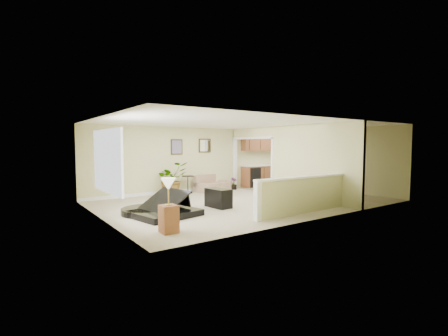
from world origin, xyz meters
TOP-DOWN VIEW (x-y plane):
  - floor at (0.00, 0.00)m, footprint 9.00×9.00m
  - back_wall at (0.00, 3.00)m, footprint 9.00×0.04m
  - front_wall at (0.00, -3.00)m, footprint 9.00×0.04m
  - left_wall at (-4.50, 0.00)m, footprint 0.04×6.00m
  - right_wall at (4.50, 0.00)m, footprint 0.04×6.00m
  - ceiling at (0.00, 0.00)m, footprint 9.00×6.00m
  - kitchen_vinyl at (3.15, 0.00)m, footprint 2.70×6.00m
  - interior_partition at (1.80, 0.25)m, footprint 0.18×5.99m
  - pony_half_wall at (0.08, -2.30)m, footprint 3.42×0.22m
  - left_window at (-4.49, -0.50)m, footprint 0.05×2.15m
  - wall_art_left at (-0.95, 2.97)m, footprint 0.48×0.04m
  - wall_mirror at (0.30, 2.97)m, footprint 0.55×0.04m
  - kitchen_cabinets at (3.19, 2.73)m, footprint 2.36×0.65m
  - piano at (-3.13, -0.38)m, footprint 2.02×2.05m
  - piano_bench at (-1.30, -0.34)m, footprint 0.47×0.85m
  - loveseat at (0.48, 2.70)m, footprint 1.71×1.26m
  - accent_table at (-0.66, 2.65)m, footprint 0.46×0.46m
  - palm_plant at (-1.40, 2.51)m, footprint 1.18×1.06m
  - small_plant at (1.38, 2.48)m, footprint 0.28×0.28m
  - lamp_stand at (-3.69, -2.03)m, footprint 0.35×0.35m

SIDE VIEW (x-z plane):
  - floor at x=0.00m, z-range 0.00..0.00m
  - kitchen_vinyl at x=3.15m, z-range 0.00..0.01m
  - small_plant at x=1.38m, z-range -0.04..0.45m
  - piano_bench at x=-1.30m, z-range 0.00..0.55m
  - loveseat at x=0.48m, z-range -0.10..0.74m
  - accent_table at x=-0.66m, z-range 0.09..0.76m
  - lamp_stand at x=-3.69m, z-range -0.09..1.06m
  - pony_half_wall at x=0.08m, z-range 0.02..1.02m
  - palm_plant at x=-1.40m, z-range -0.01..1.20m
  - piano at x=-3.13m, z-range -0.12..1.34m
  - kitchen_cabinets at x=3.19m, z-range -0.29..2.03m
  - interior_partition at x=1.80m, z-range -0.03..2.47m
  - back_wall at x=0.00m, z-range 0.00..2.50m
  - front_wall at x=0.00m, z-range 0.00..2.50m
  - left_wall at x=-4.50m, z-range 0.00..2.50m
  - right_wall at x=4.50m, z-range 0.00..2.50m
  - left_window at x=-4.49m, z-range 0.73..2.17m
  - wall_art_left at x=-0.95m, z-range 1.46..2.04m
  - wall_mirror at x=0.30m, z-range 1.52..2.08m
  - ceiling at x=0.00m, z-range 2.48..2.52m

